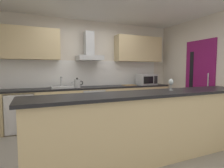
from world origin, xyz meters
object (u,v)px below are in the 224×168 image
Objects in this scene: microwave at (146,80)px; sink at (62,87)px; refrigerator at (20,112)px; wine_glass at (171,82)px; chopping_board at (129,85)px; kettle at (77,83)px; range_hood at (89,51)px; oven at (91,104)px.

microwave is 2.32m from sink.
wine_glass is at bearing -42.15° from refrigerator.
sink is 1.47× the size of chopping_board.
refrigerator is at bearing 178.57° from kettle.
kettle is 1.42m from chopping_board.
kettle is (0.35, -0.04, 0.08)m from sink.
chopping_board is (1.06, -0.15, -0.88)m from range_hood.
kettle is at bearing 117.09° from wine_glass.
microwave reaches higher than kettle.
range_hood is at bearing 171.76° from chopping_board.
chopping_board is (2.66, -0.02, 0.49)m from refrigerator.
chopping_board is (-0.55, 0.00, -0.14)m from microwave.
chopping_board is (1.06, -0.02, 0.45)m from oven.
sink is (0.89, 0.01, 0.50)m from refrigerator.
range_hood is at bearing 9.52° from sink.
wine_glass is (1.39, -2.08, 0.20)m from sink.
sink is 1.77m from chopping_board.
microwave reaches higher than oven.
oven is at bearing 178.72° from chopping_board.
microwave is at bearing 0.17° from kettle.
oven is 1.72m from microwave.
oven is at bearing 5.41° from kettle.
sink is 0.36m from kettle.
refrigerator is 1.18× the size of range_hood.
refrigerator is 1.70× the size of sink.
chopping_board is at bearing -1.28° from oven.
refrigerator is at bearing 137.85° from wine_glass.
wine_glass is (2.29, -2.07, 0.71)m from refrigerator.
range_hood is at bearing 107.34° from wine_glass.
oven is 1.60× the size of microwave.
kettle is (1.24, -0.03, 0.58)m from refrigerator.
kettle is 1.62× the size of wine_glass.
sink is at bearing -170.48° from range_hood.
kettle is 0.85× the size of chopping_board.
wine_glass is (0.69, -2.07, 0.67)m from oven.
microwave is at bearing -0.43° from chopping_board.
range_hood reaches higher than chopping_board.
wine_glass is 0.52× the size of chopping_board.
chopping_board is at bearing 79.74° from wine_glass.
refrigerator is 2.70m from chopping_board.
oven is at bearing 179.01° from microwave.
chopping_board is at bearing 179.57° from microwave.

